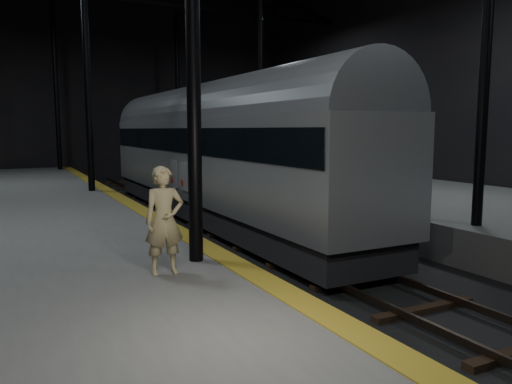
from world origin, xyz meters
TOP-DOWN VIEW (x-y plane):
  - ground at (0.00, 0.00)m, footprint 44.00×44.00m
  - platform_right at (7.50, 0.00)m, footprint 9.00×43.80m
  - tactile_strip at (-3.25, 0.00)m, footprint 0.50×43.80m
  - track at (0.00, 0.00)m, footprint 2.40×43.00m
  - train at (-0.00, 4.63)m, footprint 2.82×18.80m
  - woman at (-4.57, -4.59)m, footprint 0.68×0.46m

SIDE VIEW (x-z plane):
  - ground at x=0.00m, z-range 0.00..0.00m
  - track at x=0.00m, z-range -0.05..0.19m
  - platform_right at x=7.50m, z-range 0.00..1.00m
  - tactile_strip at x=-3.25m, z-range 1.00..1.01m
  - woman at x=-4.57m, z-range 1.00..2.83m
  - train at x=0.00m, z-range 0.29..5.32m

